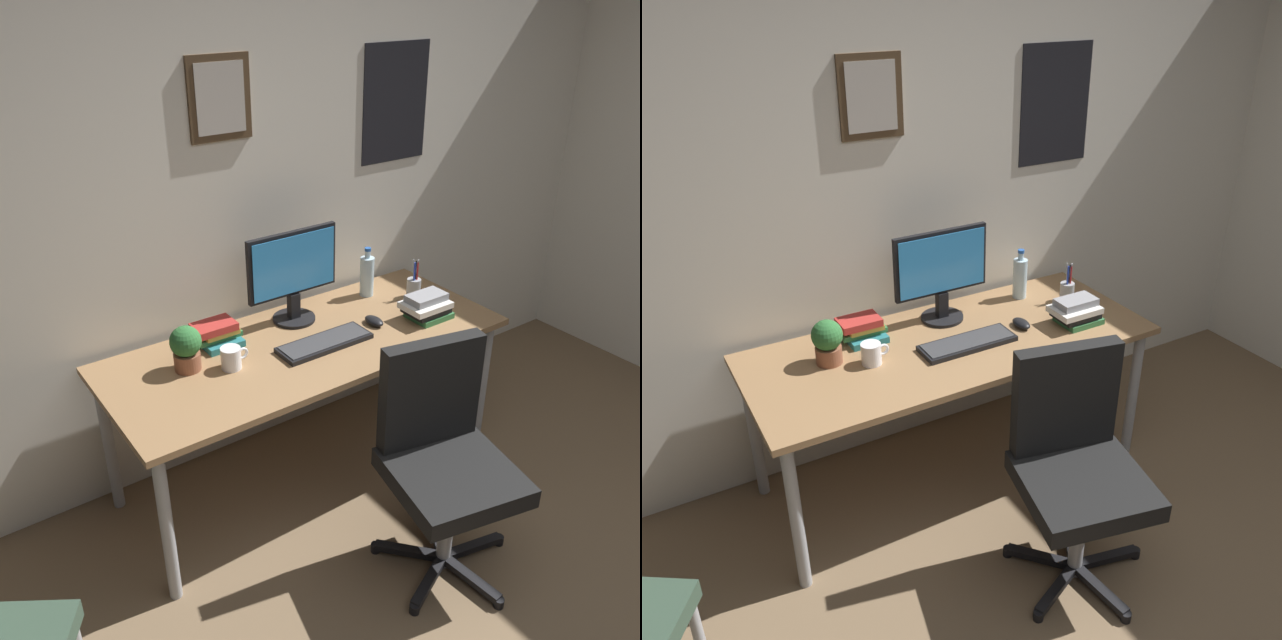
# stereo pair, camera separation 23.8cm
# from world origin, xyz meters

# --- Properties ---
(wall_back) EXTENTS (4.40, 0.10, 2.60)m
(wall_back) POSITION_xyz_m (0.00, 2.15, 1.30)
(wall_back) COLOR silver
(wall_back) RESTS_ON ground_plane
(desk) EXTENTS (1.80, 0.74, 0.73)m
(desk) POSITION_xyz_m (-0.13, 1.70, 0.66)
(desk) COLOR #936D47
(desk) RESTS_ON ground_plane
(office_chair) EXTENTS (0.58, 0.58, 0.95)m
(office_chair) POSITION_xyz_m (0.02, 0.98, 0.53)
(office_chair) COLOR black
(office_chair) RESTS_ON ground_plane
(monitor) EXTENTS (0.46, 0.20, 0.43)m
(monitor) POSITION_xyz_m (-0.06, 1.91, 0.97)
(monitor) COLOR black
(monitor) RESTS_ON desk
(keyboard) EXTENTS (0.43, 0.15, 0.03)m
(keyboard) POSITION_xyz_m (-0.08, 1.63, 0.74)
(keyboard) COLOR black
(keyboard) RESTS_ON desk
(computer_mouse) EXTENTS (0.06, 0.11, 0.04)m
(computer_mouse) POSITION_xyz_m (0.22, 1.66, 0.75)
(computer_mouse) COLOR black
(computer_mouse) RESTS_ON desk
(water_bottle) EXTENTS (0.07, 0.07, 0.25)m
(water_bottle) POSITION_xyz_m (0.39, 1.93, 0.83)
(water_bottle) COLOR silver
(water_bottle) RESTS_ON desk
(coffee_mug_near) EXTENTS (0.12, 0.08, 0.09)m
(coffee_mug_near) POSITION_xyz_m (-0.50, 1.70, 0.78)
(coffee_mug_near) COLOR white
(coffee_mug_near) RESTS_ON desk
(potted_plant) EXTENTS (0.13, 0.13, 0.20)m
(potted_plant) POSITION_xyz_m (-0.65, 1.79, 0.83)
(potted_plant) COLOR brown
(potted_plant) RESTS_ON desk
(pen_cup) EXTENTS (0.07, 0.07, 0.20)m
(pen_cup) POSITION_xyz_m (0.57, 1.77, 0.78)
(pen_cup) COLOR #9EA0A5
(pen_cup) RESTS_ON desk
(book_stack_left) EXTENTS (0.23, 0.16, 0.12)m
(book_stack_left) POSITION_xyz_m (0.46, 1.57, 0.79)
(book_stack_left) COLOR #33723F
(book_stack_left) RESTS_ON desk
(book_stack_right) EXTENTS (0.21, 0.17, 0.11)m
(book_stack_right) POSITION_xyz_m (-0.46, 1.91, 0.78)
(book_stack_right) COLOR #26727A
(book_stack_right) RESTS_ON desk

